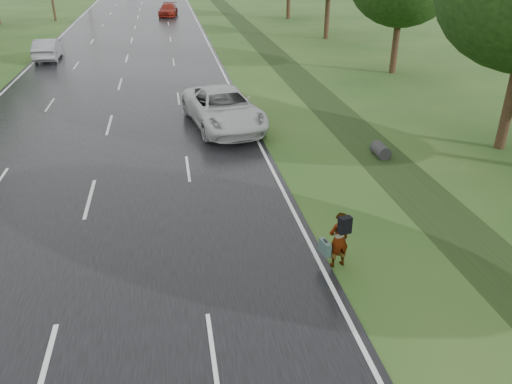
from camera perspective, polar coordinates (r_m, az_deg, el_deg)
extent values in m
plane|color=#244819|center=(11.80, -23.11, -18.71)|extent=(220.00, 220.00, 0.00)
cube|color=black|center=(53.83, -13.77, 17.34)|extent=(14.00, 180.00, 0.04)
cube|color=silver|center=(53.87, -6.26, 17.94)|extent=(0.12, 180.00, 0.01)
cube|color=silver|center=(54.62, -21.13, 16.53)|extent=(0.12, 180.00, 0.01)
cube|color=silver|center=(53.83, -13.78, 17.37)|extent=(0.12, 180.00, 0.01)
cube|color=black|center=(30.47, 6.63, 11.21)|extent=(2.20, 120.00, 0.01)
cylinder|color=#2D2D2D|center=(21.48, 14.04, 4.65)|extent=(0.56, 1.00, 0.56)
cylinder|color=#331F14|center=(23.71, 26.94, 8.88)|extent=(0.44, 0.44, 3.84)
cylinder|color=#331F14|center=(36.10, 15.61, 15.71)|extent=(0.44, 0.44, 3.52)
cylinder|color=#331F14|center=(48.82, 8.13, 19.37)|extent=(0.44, 0.44, 4.16)
cylinder|color=#331F14|center=(62.18, 3.73, 20.84)|extent=(0.44, 0.44, 3.68)
imported|color=#A5998C|center=(13.68, 9.42, -5.39)|extent=(0.67, 0.50, 1.66)
cube|color=black|center=(13.20, 10.13, -3.74)|extent=(0.36, 0.26, 0.46)
cube|color=#3D5854|center=(13.70, 7.88, -6.29)|extent=(0.24, 0.48, 0.38)
cube|color=black|center=(13.58, 7.94, -5.51)|extent=(0.07, 0.16, 0.03)
imported|color=silver|center=(24.18, -3.74, 9.53)|extent=(3.92, 6.75, 1.77)
imported|color=gray|center=(42.33, -22.69, 14.84)|extent=(1.74, 4.66, 1.52)
imported|color=maroon|center=(65.21, -10.01, 19.82)|extent=(2.63, 5.07, 1.41)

